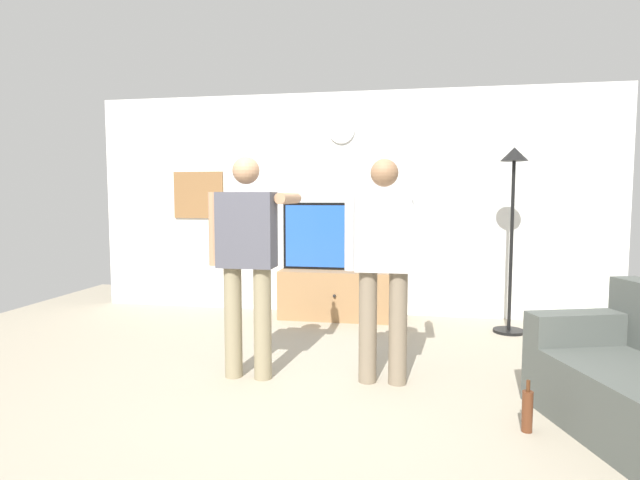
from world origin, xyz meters
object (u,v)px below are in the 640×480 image
television (338,236)px  floor_lamp (513,201)px  person_standing_nearer_lamp (248,253)px  beverage_bottle (527,411)px  wall_clock (342,130)px  tv_stand (338,294)px  framed_picture (199,195)px  person_standing_nearer_couch (384,257)px

television → floor_lamp: (1.88, -0.36, 0.42)m
person_standing_nearer_lamp → beverage_bottle: bearing=-17.1°
wall_clock → tv_stand: bearing=-90.0°
floor_lamp → beverage_bottle: 2.71m
framed_picture → beverage_bottle: (3.42, -2.99, -1.33)m
television → beverage_bottle: size_ratio=4.10×
floor_lamp → person_standing_nearer_lamp: (-2.30, -1.77, -0.39)m
person_standing_nearer_couch → wall_clock: bearing=105.7°
television → person_standing_nearer_couch: (0.64, -2.06, 0.01)m
television → wall_clock: (0.00, 0.24, 1.27)m
wall_clock → framed_picture: (-1.86, 0.00, -0.78)m
floor_lamp → person_standing_nearer_couch: bearing=-126.2°
person_standing_nearer_couch → beverage_bottle: size_ratio=5.33×
wall_clock → framed_picture: 2.01m
person_standing_nearer_lamp → person_standing_nearer_couch: bearing=4.1°
television → wall_clock: wall_clock is taller
person_standing_nearer_lamp → beverage_bottle: size_ratio=5.40×
tv_stand → person_standing_nearer_couch: bearing=-72.2°
framed_picture → beverage_bottle: bearing=-41.2°
television → person_standing_nearer_lamp: person_standing_nearer_lamp is taller
floor_lamp → person_standing_nearer_lamp: floor_lamp is taller
framed_picture → person_standing_nearer_lamp: bearing=-58.8°
tv_stand → beverage_bottle: (1.57, -2.70, -0.15)m
person_standing_nearer_couch → beverage_bottle: 1.43m
wall_clock → floor_lamp: 2.15m
person_standing_nearer_lamp → tv_stand: bearing=78.8°
tv_stand → person_standing_nearer_couch: person_standing_nearer_couch is taller
framed_picture → person_standing_nearer_lamp: (1.44, -2.38, -0.46)m
wall_clock → floor_lamp: bearing=-17.9°
floor_lamp → wall_clock: bearing=162.1°
television → floor_lamp: size_ratio=0.68×
person_standing_nearer_couch → beverage_bottle: bearing=-36.6°
television → person_standing_nearer_lamp: size_ratio=0.76×
tv_stand → wall_clock: wall_clock is taller
tv_stand → person_standing_nearer_lamp: bearing=-101.2°
framed_picture → person_standing_nearer_couch: framed_picture is taller
framed_picture → person_standing_nearer_couch: size_ratio=0.38×
framed_picture → floor_lamp: (3.74, -0.61, -0.07)m
framed_picture → floor_lamp: 3.79m
wall_clock → framed_picture: bearing=179.8°
wall_clock → framed_picture: size_ratio=0.48×
tv_stand → person_standing_nearer_couch: size_ratio=0.79×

